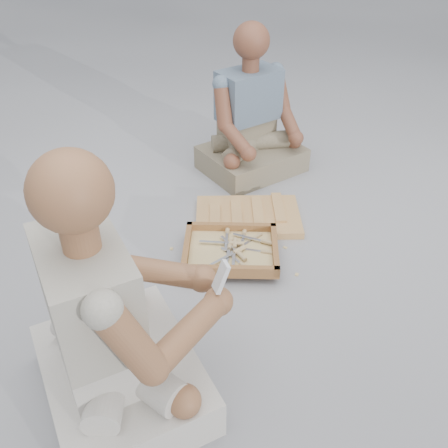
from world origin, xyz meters
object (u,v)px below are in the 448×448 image
object	(u,v)px
carved_panel	(248,217)
tool_tray	(231,250)
craftsman	(112,329)
companion	(251,125)

from	to	relation	value
carved_panel	tool_tray	xyz separation A→B (m)	(-0.20, -0.30, 0.04)
carved_panel	craftsman	xyz separation A→B (m)	(-0.82, -0.91, 0.32)
companion	carved_panel	bearing A→B (deg)	52.06
craftsman	companion	distance (m)	1.77
tool_tray	craftsman	distance (m)	0.91
craftsman	companion	size ratio (longest dim) A/B	1.11
carved_panel	craftsman	size ratio (longest dim) A/B	0.57
craftsman	tool_tray	bearing A→B (deg)	125.43
craftsman	carved_panel	bearing A→B (deg)	128.83
carved_panel	tool_tray	world-z (taller)	tool_tray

